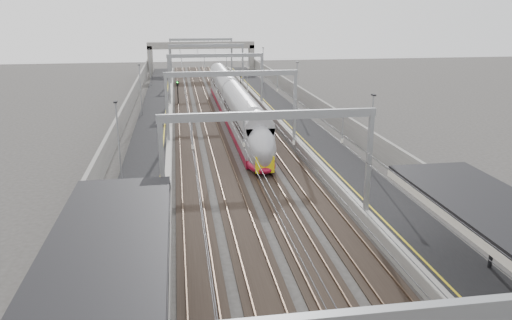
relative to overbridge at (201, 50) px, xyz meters
name	(u,v)px	position (x,y,z in m)	size (l,w,h in m)	color
platform_left	(153,138)	(-8.00, -55.00, -4.81)	(4.00, 120.00, 1.00)	black
platform_right	(303,133)	(8.00, -55.00, -4.81)	(4.00, 120.00, 1.00)	black
tracks	(230,139)	(0.00, -55.00, -5.26)	(11.40, 140.00, 0.20)	black
overhead_line	(223,74)	(0.00, -48.38, 0.83)	(13.00, 140.00, 6.60)	gray
overbridge	(201,50)	(0.00, 0.00, 0.00)	(22.00, 2.20, 6.90)	slate
wall_left	(120,129)	(-11.20, -55.00, -3.71)	(0.30, 120.00, 3.20)	slate
wall_right	(332,122)	(11.20, -55.00, -3.71)	(0.30, 120.00, 3.20)	slate
train	(235,108)	(1.50, -47.09, -3.36)	(2.49, 45.33, 3.94)	maroon
signal_green	(178,88)	(-5.20, -33.40, -2.89)	(0.32, 0.32, 3.48)	black
signal_red_near	(233,83)	(3.20, -29.56, -2.89)	(0.32, 0.32, 3.48)	black
signal_red_far	(241,77)	(5.40, -22.12, -2.89)	(0.32, 0.32, 3.48)	black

